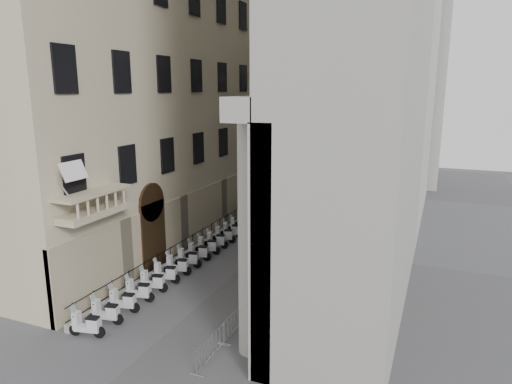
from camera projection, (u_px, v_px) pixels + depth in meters
left_building at (191, 10)px, 34.89m from camera, size 5.00×36.00×34.00m
far_building at (352, 57)px, 56.03m from camera, size 22.00×10.00×30.00m
iron_fence at (209, 242)px, 33.85m from camera, size 0.30×28.00×1.40m
blue_awning at (344, 226)px, 37.94m from camera, size 1.60×3.00×3.00m
flag at (87, 325)px, 22.00m from camera, size 1.00×1.40×8.20m
scooter_0 at (88, 337)px, 20.95m from camera, size 1.48×0.83×1.50m
scooter_1 at (107, 323)px, 22.12m from camera, size 1.48×0.83×1.50m
scooter_2 at (124, 312)px, 23.29m from camera, size 1.48×0.83×1.50m
scooter_3 at (140, 301)px, 24.46m from camera, size 1.48×0.83×1.50m
scooter_4 at (154, 291)px, 25.63m from camera, size 1.48×0.83×1.50m
scooter_5 at (166, 283)px, 26.79m from camera, size 1.48×0.83×1.50m
scooter_6 at (178, 275)px, 27.96m from camera, size 1.48×0.83×1.50m
scooter_7 at (189, 267)px, 29.13m from camera, size 1.48×0.83×1.50m
scooter_8 at (199, 260)px, 30.30m from camera, size 1.48×0.83×1.50m
scooter_9 at (208, 254)px, 31.47m from camera, size 1.48×0.83×1.50m
scooter_10 at (217, 248)px, 32.63m from camera, size 1.48×0.83×1.50m
scooter_11 at (225, 243)px, 33.80m from camera, size 1.48×0.83×1.50m
scooter_12 at (232, 237)px, 34.97m from camera, size 1.48×0.83×1.50m
scooter_13 at (239, 233)px, 36.14m from camera, size 1.48×0.83×1.50m
scooter_14 at (245, 228)px, 37.31m from camera, size 1.48×0.83×1.50m
barrier_0 at (211, 360)px, 19.15m from camera, size 0.60×2.40×1.10m
barrier_1 at (236, 331)px, 21.41m from camera, size 0.60×2.40×1.10m
barrier_2 at (256, 308)px, 23.66m from camera, size 0.60×2.40×1.10m
barrier_3 at (273, 289)px, 25.92m from camera, size 0.60×2.40×1.10m
barrier_4 at (287, 273)px, 28.18m from camera, size 0.60×2.40×1.10m
barrier_5 at (299, 259)px, 30.43m from camera, size 0.60×2.40×1.10m
barrier_6 at (309, 248)px, 32.69m from camera, size 0.60×2.40×1.10m
barrier_7 at (318, 238)px, 34.95m from camera, size 0.60×2.40×1.10m
barrier_8 at (326, 229)px, 37.20m from camera, size 0.60×2.40×1.10m
barrier_9 at (333, 221)px, 39.46m from camera, size 0.60×2.40×1.10m
security_tent at (268, 187)px, 41.38m from camera, size 3.62×3.62×2.94m
street_lamp at (243, 172)px, 37.62m from camera, size 2.42×0.72×7.52m
info_kiosk at (241, 213)px, 38.59m from camera, size 0.53×0.81×1.67m
pedestrian_a at (303, 224)px, 35.16m from camera, size 0.70×0.48×1.85m
pedestrian_b at (328, 190)px, 46.91m from camera, size 1.15×1.06×1.90m
pedestrian_c at (306, 196)px, 44.99m from camera, size 0.99×0.89×1.70m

